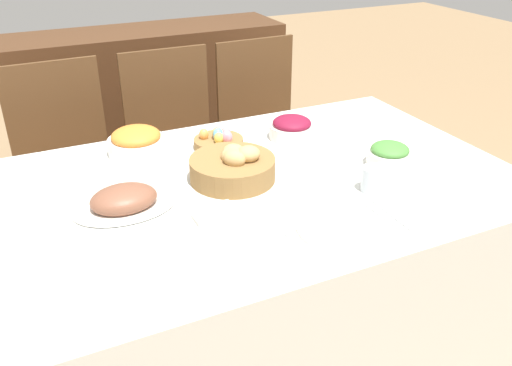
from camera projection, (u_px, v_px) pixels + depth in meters
The scene contains 18 objects.
ground_plane at pixel (251, 346), 2.12m from camera, with size 12.00×12.00×0.00m, color #937551.
dining_table at pixel (251, 271), 1.95m from camera, with size 1.77×1.10×0.73m.
chair_far_right at pixel (265, 130), 2.78m from camera, with size 0.43×0.43×0.94m.
chair_far_left at pixel (67, 166), 2.41m from camera, with size 0.43×0.43×0.94m.
chair_far_center at pixel (177, 146), 2.60m from camera, with size 0.42×0.42×0.94m.
sideboard at pixel (151, 105), 3.27m from camera, with size 1.59×0.44×0.90m.
bread_basket at pixel (233, 166), 1.78m from camera, with size 0.28×0.28×0.12m.
egg_basket at pixel (219, 141), 2.02m from camera, with size 0.18×0.18×0.08m.
ham_platter at pixel (124, 201), 1.62m from camera, with size 0.31×0.22×0.08m.
carrot_bowl at pixel (137, 142), 1.96m from camera, with size 0.21×0.21×0.10m.
green_salad_bowl at pixel (389, 155), 1.88m from camera, with size 0.15×0.15×0.08m.
beet_salad_bowl at pixel (292, 128), 2.09m from camera, with size 0.18×0.18×0.09m.
dinner_plate at pixel (340, 228), 1.52m from camera, with size 0.25×0.25×0.01m.
fork at pixel (294, 242), 1.47m from camera, with size 0.01×0.20×0.00m.
knife at pixel (383, 217), 1.58m from camera, with size 0.01×0.20×0.00m.
spoon at pixel (392, 215), 1.59m from camera, with size 0.01×0.20×0.00m.
drinking_cup at pixel (373, 179), 1.71m from camera, with size 0.07×0.07×0.08m.
butter_dish at pixel (214, 214), 1.57m from camera, with size 0.12×0.07×0.03m.
Camera 1 is at (-0.65, -1.43, 1.55)m, focal length 38.00 mm.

